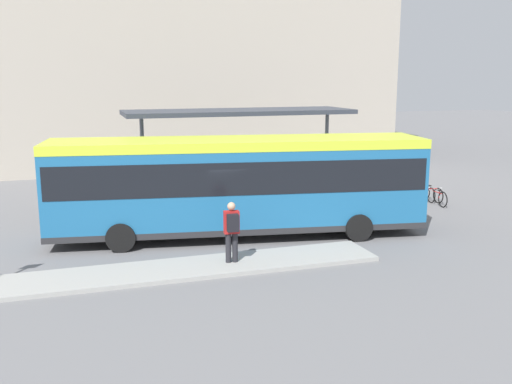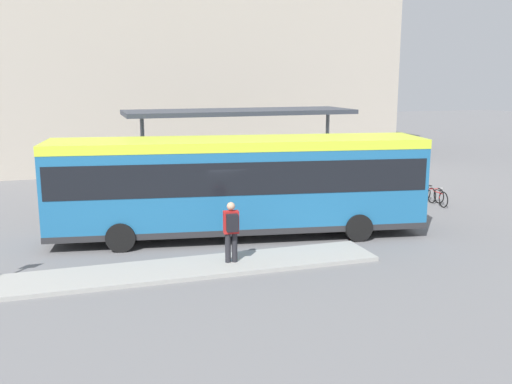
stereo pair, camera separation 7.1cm
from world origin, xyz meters
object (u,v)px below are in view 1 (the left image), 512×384
Objects in this scene: pedestrian_waiting at (232,228)px; potted_planter_far_side at (209,203)px; bicycle_red at (437,197)px; potted_planter_near_shelter at (313,197)px; city_bus at (239,180)px; bicycle_white at (431,193)px.

potted_planter_far_side is (0.62, 5.45, -0.45)m from pedestrian_waiting.
potted_planter_near_shelter is (-5.37, 0.68, 0.22)m from bicycle_red.
pedestrian_waiting is (-1.08, -2.97, -0.81)m from city_bus.
pedestrian_waiting reaches higher than bicycle_white.
bicycle_red is at bearing -7.24° from potted_planter_near_shelter.
bicycle_red is at bearing 21.39° from city_bus.
potted_planter_far_side reaches higher than potted_planter_near_shelter.
city_bus reaches higher than bicycle_red.
potted_planter_near_shelter is 4.38m from potted_planter_far_side.
pedestrian_waiting is at bearing -64.35° from bicycle_white.
bicycle_red is at bearing -58.72° from pedestrian_waiting.
pedestrian_waiting is 1.61× the size of potted_planter_near_shelter.
potted_planter_near_shelter reaches higher than bicycle_white.
city_bus is 4.96m from potted_planter_near_shelter.
bicycle_white is 1.45× the size of potted_planter_near_shelter.
potted_planter_near_shelter is (-5.62, -0.05, 0.22)m from bicycle_white.
bicycle_white is at bearing 0.55° from potted_planter_near_shelter.
pedestrian_waiting is at bearing -131.37° from potted_planter_near_shelter.
bicycle_white is at bearing -15.13° from bicycle_red.
bicycle_white is (0.25, 0.74, -0.00)m from bicycle_red.
city_bus is 7.97× the size of bicycle_red.
potted_planter_near_shelter is (3.92, 2.71, -1.37)m from city_bus.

